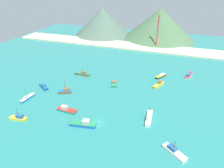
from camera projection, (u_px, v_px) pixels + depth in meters
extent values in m
cube|color=teal|center=(118.00, 90.00, 109.66)|extent=(260.00, 280.00, 0.50)
cube|color=silver|center=(189.00, 75.00, 123.58)|extent=(4.77, 10.68, 1.03)
cube|color=red|center=(189.00, 75.00, 123.29)|extent=(4.87, 10.89, 0.20)
cube|color=#28568C|center=(189.00, 74.00, 122.02)|extent=(2.71, 4.36, 1.07)
cube|color=brown|center=(65.00, 92.00, 105.77)|extent=(7.32, 5.20, 1.23)
cube|color=#1E669E|center=(65.00, 91.00, 105.43)|extent=(7.46, 5.30, 0.20)
cube|color=brown|center=(66.00, 89.00, 105.11)|extent=(3.22, 2.94, 1.36)
cylinder|color=#4C3823|center=(65.00, 85.00, 103.71)|extent=(0.17, 0.17, 4.33)
cube|color=silver|center=(174.00, 153.00, 69.33)|extent=(8.95, 7.50, 1.08)
cube|color=white|center=(175.00, 151.00, 69.02)|extent=(9.12, 7.65, 0.20)
cube|color=#28568C|center=(172.00, 148.00, 69.45)|extent=(3.68, 3.44, 1.41)
cylinder|color=#4C3823|center=(175.00, 144.00, 67.96)|extent=(0.20, 0.20, 2.98)
cube|color=#198466|center=(67.00, 110.00, 91.50)|extent=(9.52, 3.28, 0.84)
cube|color=red|center=(67.00, 109.00, 91.25)|extent=(9.71, 3.34, 0.20)
cube|color=#B2ADA3|center=(65.00, 107.00, 91.22)|extent=(3.01, 2.28, 1.49)
cylinder|color=#4C3823|center=(75.00, 111.00, 89.65)|extent=(0.52, 0.14, 1.15)
cube|color=brown|center=(82.00, 74.00, 124.95)|extent=(9.84, 2.09, 1.23)
cube|color=#238C5B|center=(82.00, 73.00, 124.61)|extent=(10.03, 2.13, 0.20)
cube|color=brown|center=(84.00, 72.00, 123.92)|extent=(3.12, 1.53, 1.26)
cylinder|color=#4C3823|center=(76.00, 71.00, 125.48)|extent=(0.70, 0.13, 1.66)
cylinder|color=#4C3823|center=(83.00, 70.00, 123.22)|extent=(0.16, 0.16, 2.36)
cube|color=#232328|center=(161.00, 76.00, 122.53)|extent=(6.19, 8.28, 1.00)
cube|color=gold|center=(161.00, 75.00, 122.24)|extent=(6.31, 8.44, 0.20)
cube|color=silver|center=(162.00, 74.00, 122.59)|extent=(3.02, 3.57, 0.81)
cylinder|color=#4C3823|center=(157.00, 76.00, 119.84)|extent=(0.41, 0.57, 1.36)
cylinder|color=#4C3823|center=(162.00, 72.00, 121.48)|extent=(0.16, 0.16, 2.32)
cube|color=#1E5BA8|center=(28.00, 98.00, 100.62)|extent=(2.61, 8.78, 1.00)
cube|color=white|center=(27.00, 97.00, 100.34)|extent=(2.66, 8.95, 0.20)
cube|color=#B2ADA3|center=(26.00, 97.00, 99.20)|extent=(1.60, 2.50, 0.93)
cylinder|color=#4C3823|center=(33.00, 92.00, 103.17)|extent=(0.17, 0.60, 1.35)
cylinder|color=#4C3823|center=(25.00, 93.00, 98.41)|extent=(0.13, 0.13, 3.98)
cube|color=#1E5BA8|center=(83.00, 124.00, 82.53)|extent=(11.28, 4.90, 1.23)
cube|color=#238C5B|center=(83.00, 123.00, 82.19)|extent=(11.50, 5.00, 0.20)
cube|color=#B2ADA3|center=(86.00, 122.00, 81.57)|extent=(3.31, 2.83, 1.52)
cylinder|color=#4C3823|center=(72.00, 120.00, 82.55)|extent=(0.71, 0.23, 1.67)
cube|color=silver|center=(149.00, 118.00, 85.91)|extent=(2.77, 10.68, 1.25)
cube|color=white|center=(149.00, 117.00, 85.56)|extent=(2.83, 10.89, 0.20)
cube|color=silver|center=(149.00, 118.00, 84.06)|extent=(1.81, 3.19, 1.40)
cylinder|color=#4C3823|center=(150.00, 111.00, 83.21)|extent=(0.18, 0.18, 4.36)
cube|color=#14478C|center=(44.00, 87.00, 110.58)|extent=(7.75, 6.01, 1.26)
cube|color=#1E669E|center=(44.00, 86.00, 110.23)|extent=(7.91, 6.13, 0.20)
cube|color=#28568C|center=(44.00, 85.00, 109.24)|extent=(2.58, 2.46, 1.14)
cube|color=#198466|center=(114.00, 84.00, 113.92)|extent=(4.94, 7.46, 0.75)
cube|color=#238C5B|center=(114.00, 83.00, 113.69)|extent=(5.04, 7.61, 0.20)
cube|color=brown|center=(114.00, 82.00, 114.14)|extent=(2.92, 2.86, 1.03)
cylinder|color=#4C3823|center=(114.00, 85.00, 110.78)|extent=(0.25, 0.49, 1.03)
cube|color=gold|center=(158.00, 85.00, 112.45)|extent=(5.69, 8.91, 1.18)
cube|color=gold|center=(159.00, 84.00, 112.12)|extent=(5.81, 9.09, 0.20)
cube|color=brown|center=(160.00, 82.00, 112.40)|extent=(2.52, 3.11, 1.52)
cube|color=gold|center=(18.00, 119.00, 86.05)|extent=(7.82, 3.19, 0.99)
cube|color=gold|center=(18.00, 118.00, 85.76)|extent=(7.97, 3.25, 0.20)
cube|color=#28568C|center=(20.00, 116.00, 85.22)|extent=(3.22, 2.00, 1.43)
cylinder|color=#4C3823|center=(11.00, 116.00, 86.04)|extent=(0.60, 0.20, 1.34)
cylinder|color=#4C3823|center=(17.00, 112.00, 84.19)|extent=(0.17, 0.17, 3.28)
cube|color=beige|center=(145.00, 47.00, 172.84)|extent=(247.00, 21.04, 1.20)
cone|color=#4C6656|center=(103.00, 22.00, 204.82)|extent=(59.00, 59.00, 27.83)
cone|color=#476B47|center=(160.00, 24.00, 191.67)|extent=(69.82, 69.82, 29.21)
cylinder|color=#B7332D|center=(157.00, 32.00, 165.21)|extent=(0.86, 0.86, 28.17)
cylinder|color=#B7332D|center=(159.00, 21.00, 160.90)|extent=(2.82, 0.43, 0.43)
cylinder|color=#B7332D|center=(158.00, 28.00, 163.60)|extent=(0.43, 2.25, 0.43)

